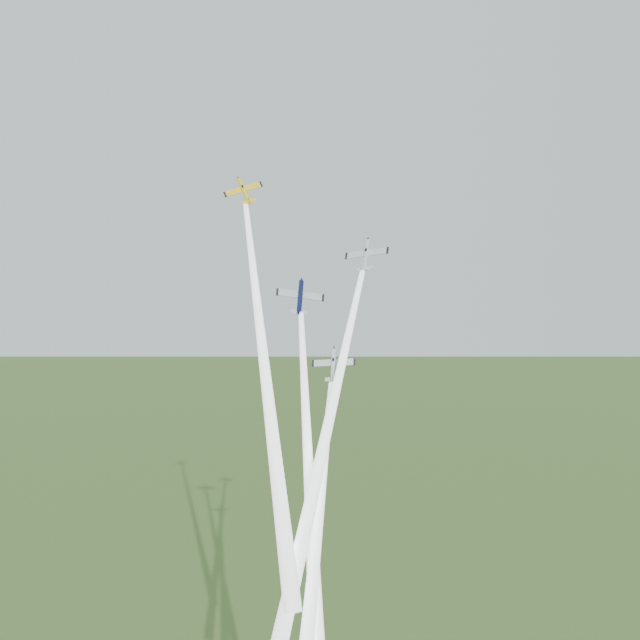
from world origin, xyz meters
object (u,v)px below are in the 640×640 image
Objects in this scene: plane_navy at (300,297)px; plane_silver_right at (366,255)px; plane_yellow at (244,191)px; plane_silver_low at (333,365)px.

plane_silver_right reaches higher than plane_navy.
plane_yellow is 21.78m from plane_navy.
plane_navy is at bearing 130.52° from plane_silver_low.
plane_navy is 1.07× the size of plane_silver_right.
plane_silver_low is at bearing -104.24° from plane_silver_right.
plane_yellow is 25.18m from plane_silver_right.
plane_navy is (10.29, -4.10, -18.76)m from plane_yellow.
plane_yellow reaches higher than plane_silver_low.
plane_yellow is 0.90× the size of plane_silver_right.
plane_silver_right is at bearing -32.43° from plane_yellow.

